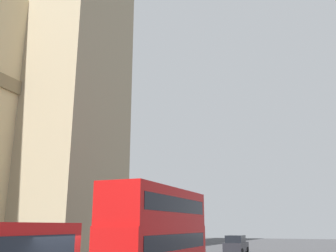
{
  "coord_description": "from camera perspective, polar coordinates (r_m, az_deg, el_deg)",
  "views": [
    {
      "loc": [
        -9.73,
        -6.76,
        2.81
      ],
      "look_at": [
        13.49,
        2.68,
        9.58
      ],
      "focal_mm": 39.53,
      "sensor_mm": 36.0,
      "label": 1
    }
  ],
  "objects": [
    {
      "name": "sedan_lead",
      "position": [
        40.65,
        10.47,
        -17.55
      ],
      "size": [
        4.4,
        1.86,
        1.85
      ],
      "color": "black",
      "rests_on": "ground_plane"
    },
    {
      "name": "double_decker_bus",
      "position": [
        21.94,
        -1.44,
        -15.38
      ],
      "size": [
        10.13,
        2.54,
        4.9
      ],
      "color": "#B20F0F",
      "rests_on": "ground_plane"
    }
  ]
}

